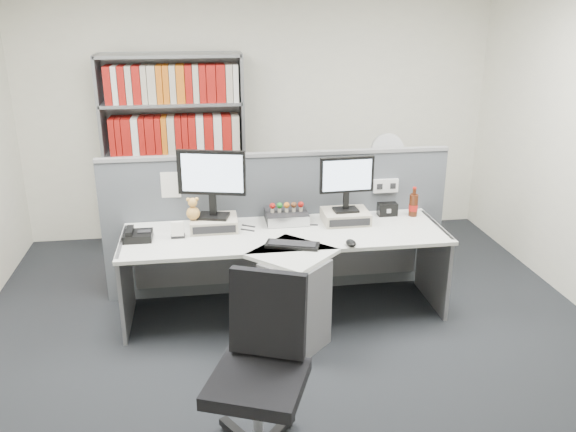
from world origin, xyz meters
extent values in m
plane|color=#25282C|center=(0.00, 0.00, 0.00)|extent=(5.50, 5.50, 0.00)
cube|color=white|center=(0.00, 2.75, 1.35)|extent=(5.00, 0.04, 2.70)
cube|color=#545960|center=(0.00, 1.25, 0.62)|extent=(3.00, 0.05, 1.25)
cube|color=#96959A|center=(0.00, 1.25, 1.26)|extent=(3.00, 0.07, 0.03)
cube|color=white|center=(0.95, 1.22, 0.95)|extent=(0.22, 0.04, 0.12)
cube|color=white|center=(-0.90, 1.22, 1.05)|extent=(0.16, 0.00, 0.22)
cube|color=white|center=(-0.50, 1.22, 1.05)|extent=(0.16, 0.00, 0.22)
cube|color=white|center=(0.70, 1.22, 1.05)|extent=(0.16, 0.00, 0.22)
cube|color=silver|center=(0.00, 0.82, 0.70)|extent=(2.60, 0.80, 0.03)
cube|color=silver|center=(0.00, 0.42, 0.70)|extent=(0.74, 0.74, 0.03)
cube|color=slate|center=(0.00, 0.30, 0.34)|extent=(0.57, 0.57, 0.69)
cube|color=slate|center=(-1.28, 0.82, 0.36)|extent=(0.03, 0.70, 0.72)
cube|color=slate|center=(1.28, 0.82, 0.36)|extent=(0.03, 0.70, 0.72)
cube|color=slate|center=(0.00, 1.18, 0.35)|extent=(2.50, 0.02, 0.45)
cube|color=#BEB39D|center=(-0.56, 0.98, 0.77)|extent=(0.38, 0.30, 0.10)
cube|color=black|center=(-0.56, 0.83, 0.77)|extent=(0.34, 0.01, 0.06)
cube|color=#BEB39D|center=(0.54, 0.98, 0.77)|extent=(0.38, 0.30, 0.10)
cube|color=black|center=(0.54, 0.83, 0.77)|extent=(0.34, 0.01, 0.06)
cube|color=black|center=(-0.56, 0.98, 0.83)|extent=(0.28, 0.23, 0.02)
cube|color=black|center=(-0.56, 0.98, 0.93)|extent=(0.06, 0.05, 0.20)
cube|color=black|center=(-0.56, 0.98, 1.20)|extent=(0.54, 0.17, 0.36)
cube|color=#CBE1FF|center=(-0.56, 0.96, 1.20)|extent=(0.48, 0.13, 0.31)
cube|color=black|center=(0.54, 0.98, 0.83)|extent=(0.21, 0.15, 0.02)
cube|color=black|center=(0.54, 0.98, 0.91)|extent=(0.05, 0.03, 0.16)
cube|color=black|center=(0.54, 0.98, 1.13)|extent=(0.45, 0.05, 0.30)
cube|color=#CBE1FF|center=(0.54, 0.96, 1.13)|extent=(0.41, 0.02, 0.25)
cube|color=black|center=(0.05, 1.07, 0.77)|extent=(0.35, 0.31, 0.09)
cube|color=silver|center=(0.05, 0.91, 0.77)|extent=(0.35, 0.01, 0.09)
cylinder|color=#BEB39D|center=(-0.07, 1.05, 0.83)|extent=(0.03, 0.03, 0.03)
sphere|color=#A5140F|center=(-0.07, 1.05, 0.87)|extent=(0.05, 0.05, 0.05)
cylinder|color=#BEB39D|center=(-0.01, 1.05, 0.83)|extent=(0.03, 0.03, 0.03)
sphere|color=#19721E|center=(-0.01, 1.05, 0.87)|extent=(0.05, 0.05, 0.05)
cylinder|color=#BEB39D|center=(0.05, 1.05, 0.83)|extent=(0.03, 0.03, 0.03)
sphere|color=orange|center=(0.05, 1.05, 0.87)|extent=(0.05, 0.05, 0.05)
cylinder|color=#BEB39D|center=(0.11, 1.05, 0.83)|extent=(0.03, 0.03, 0.03)
sphere|color=#593319|center=(0.11, 1.05, 0.87)|extent=(0.05, 0.05, 0.05)
cylinder|color=#BEB39D|center=(0.17, 1.05, 0.83)|extent=(0.03, 0.03, 0.03)
sphere|color=#A5140F|center=(0.17, 1.05, 0.87)|extent=(0.05, 0.05, 0.05)
cube|color=black|center=(0.01, 0.52, 0.73)|extent=(0.43, 0.27, 0.02)
cube|color=black|center=(0.01, 0.52, 0.75)|extent=(0.38, 0.22, 0.01)
ellipsoid|color=black|center=(0.46, 0.47, 0.74)|extent=(0.08, 0.12, 0.05)
cube|color=black|center=(-1.15, 0.83, 0.75)|extent=(0.22, 0.20, 0.06)
cube|color=black|center=(-1.21, 0.83, 0.80)|extent=(0.05, 0.18, 0.03)
cube|color=black|center=(-1.11, 0.83, 0.78)|extent=(0.10, 0.06, 0.01)
cube|color=black|center=(-0.85, 0.84, 0.73)|extent=(0.11, 0.06, 0.02)
cube|color=white|center=(-0.85, 0.81, 0.80)|extent=(0.10, 0.04, 0.11)
cube|color=white|center=(-0.85, 0.86, 0.80)|extent=(0.10, 0.04, 0.11)
sphere|color=gold|center=(-0.72, 0.95, 0.87)|extent=(0.11, 0.11, 0.11)
sphere|color=gold|center=(-0.72, 0.95, 0.97)|extent=(0.07, 0.07, 0.07)
sphere|color=gold|center=(-0.76, 0.95, 0.99)|extent=(0.03, 0.03, 0.03)
sphere|color=gold|center=(-0.69, 0.95, 0.99)|extent=(0.03, 0.03, 0.03)
cube|color=black|center=(0.94, 1.09, 0.78)|extent=(0.17, 0.09, 0.11)
cylinder|color=#3F190A|center=(1.15, 1.05, 0.82)|extent=(0.07, 0.07, 0.19)
cylinder|color=#A5140F|center=(1.15, 1.05, 0.79)|extent=(0.08, 0.08, 0.05)
cylinder|color=#3F190A|center=(1.15, 1.05, 0.94)|extent=(0.03, 0.03, 0.05)
cylinder|color=#A5140F|center=(1.15, 1.05, 0.97)|extent=(0.03, 0.03, 0.01)
cube|color=gray|center=(-1.59, 2.45, 1.00)|extent=(0.03, 0.40, 2.00)
cube|color=gray|center=(-0.21, 2.45, 1.00)|extent=(0.03, 0.40, 2.00)
cube|color=gray|center=(-0.90, 2.64, 1.00)|extent=(1.40, 0.02, 2.00)
cube|color=gray|center=(-0.90, 2.45, 0.02)|extent=(1.38, 0.40, 0.03)
cube|color=gray|center=(-0.90, 2.45, 0.52)|extent=(1.38, 0.40, 0.03)
cube|color=gray|center=(-0.90, 2.45, 1.02)|extent=(1.38, 0.40, 0.03)
cube|color=gray|center=(-0.90, 2.45, 1.52)|extent=(1.38, 0.40, 0.03)
cube|color=gray|center=(-0.90, 2.45, 1.98)|extent=(1.38, 0.40, 0.03)
cube|color=#A5140F|center=(-0.90, 2.42, 0.22)|extent=(1.24, 0.28, 0.36)
cube|color=orange|center=(-0.90, 2.42, 0.72)|extent=(1.24, 0.28, 0.36)
cube|color=#BEB39D|center=(-0.90, 2.42, 1.21)|extent=(1.24, 0.28, 0.36)
cube|color=white|center=(-0.90, 2.42, 1.71)|extent=(1.24, 0.28, 0.36)
cube|color=gray|center=(1.20, 2.00, 0.35)|extent=(0.45, 0.60, 0.70)
cube|color=black|center=(1.20, 1.70, 0.52)|extent=(0.40, 0.02, 0.28)
cube|color=black|center=(1.20, 1.70, 0.20)|extent=(0.40, 0.02, 0.28)
cylinder|color=white|center=(1.20, 2.00, 0.72)|extent=(0.19, 0.19, 0.03)
cylinder|color=white|center=(1.20, 2.00, 0.83)|extent=(0.03, 0.03, 0.19)
cylinder|color=white|center=(1.20, 1.98, 1.08)|extent=(0.32, 0.12, 0.32)
cylinder|color=silver|center=(1.20, 2.01, 1.08)|extent=(0.32, 0.11, 0.32)
cylinder|color=silver|center=(-0.39, -0.86, 0.27)|extent=(0.05, 0.05, 0.44)
cube|color=black|center=(-0.39, -0.86, 0.51)|extent=(0.65, 0.65, 0.08)
cube|color=black|center=(-0.31, -0.65, 0.82)|extent=(0.45, 0.27, 0.51)
cube|color=black|center=(-0.27, -0.71, 0.05)|extent=(0.25, 0.29, 0.04)
cylinder|color=black|center=(-0.18, -0.61, 0.03)|extent=(0.05, 0.05, 0.03)
cylinder|color=black|center=(-0.57, -0.59, 0.03)|extent=(0.05, 0.05, 0.03)
camera|label=1|loc=(-0.62, -3.59, 2.47)|focal=37.08mm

